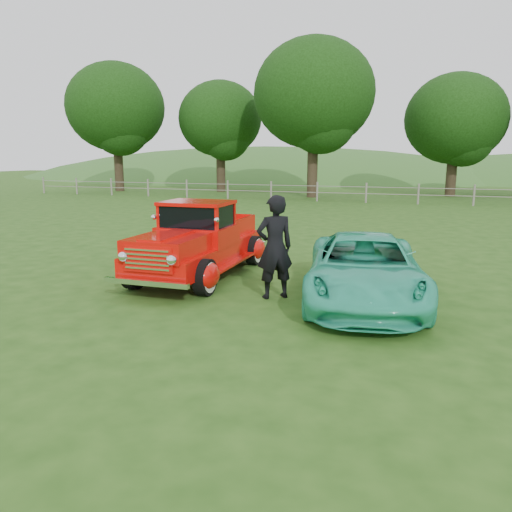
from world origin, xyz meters
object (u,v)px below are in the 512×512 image
(tree_mid_west, at_px, (220,119))
(tree_near_east, at_px, (456,119))
(teal_sedan, at_px, (364,269))
(tree_far_west, at_px, (116,107))
(man, at_px, (275,247))
(red_pickup, at_px, (199,243))
(tree_near_west, at_px, (314,94))

(tree_mid_west, distance_m, tree_near_east, 17.03)
(teal_sedan, bearing_deg, tree_far_west, 122.50)
(tree_near_east, bearing_deg, tree_far_west, -173.16)
(man, bearing_deg, tree_near_east, -135.20)
(tree_mid_west, bearing_deg, tree_near_east, 3.37)
(tree_near_east, relative_size, teal_sedan, 1.78)
(tree_mid_west, relative_size, red_pickup, 1.69)
(red_pickup, bearing_deg, tree_mid_west, 111.35)
(tree_near_west, xyz_separation_m, teal_sedan, (6.43, -24.16, -6.15))
(tree_far_west, height_order, tree_near_west, tree_near_west)
(tree_mid_west, xyz_separation_m, tree_near_west, (8.00, -3.00, 1.25))
(man, bearing_deg, teal_sedan, 153.16)
(red_pickup, distance_m, man, 2.54)
(tree_far_west, distance_m, red_pickup, 31.02)
(tree_near_west, xyz_separation_m, tree_near_east, (9.00, 4.00, -1.55))
(tree_far_west, xyz_separation_m, teal_sedan, (22.43, -25.16, -5.84))
(tree_far_west, bearing_deg, tree_mid_west, 14.04)
(teal_sedan, relative_size, man, 2.27)
(tree_far_west, xyz_separation_m, tree_near_east, (25.00, 3.00, -1.24))
(tree_far_west, height_order, man, tree_far_west)
(red_pickup, height_order, man, man)
(tree_far_west, relative_size, red_pickup, 1.99)
(man, bearing_deg, red_pickup, -65.11)
(red_pickup, distance_m, teal_sedan, 4.05)
(tree_near_east, relative_size, red_pickup, 1.67)
(tree_far_west, distance_m, tree_near_east, 25.21)
(tree_far_west, height_order, tree_mid_west, tree_far_west)
(teal_sedan, height_order, man, man)
(tree_near_east, bearing_deg, tree_near_west, -156.04)
(tree_mid_west, height_order, red_pickup, tree_mid_west)
(red_pickup, bearing_deg, teal_sedan, -13.36)
(red_pickup, relative_size, man, 2.42)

